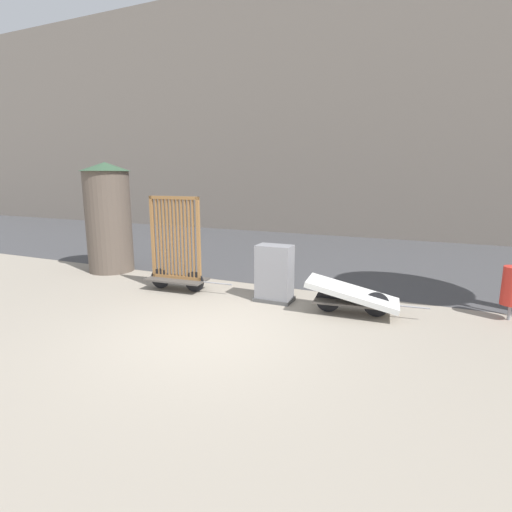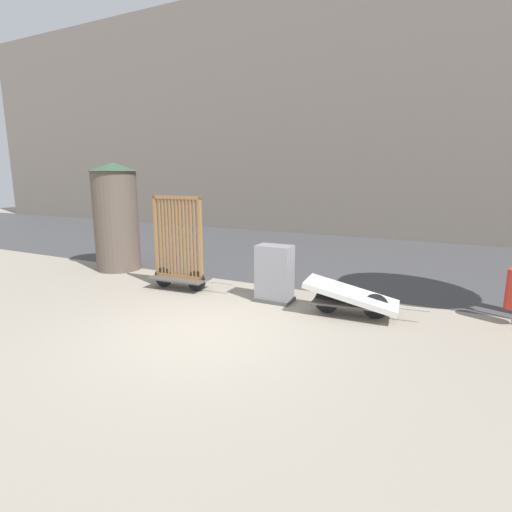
% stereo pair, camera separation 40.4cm
% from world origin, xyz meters
% --- Properties ---
extents(ground_plane, '(60.00, 60.00, 0.00)m').
position_xyz_m(ground_plane, '(0.00, 0.00, 0.00)').
color(ground_plane, gray).
extents(road_strip, '(56.00, 8.81, 0.01)m').
position_xyz_m(road_strip, '(0.00, 7.65, 0.00)').
color(road_strip, '#424244').
rests_on(road_strip, ground_plane).
extents(building_facade, '(48.00, 4.00, 10.97)m').
position_xyz_m(building_facade, '(0.00, 14.05, 5.48)').
color(building_facade, slate).
rests_on(building_facade, ground_plane).
extents(bike_cart_with_bedframe, '(2.13, 0.76, 2.20)m').
position_xyz_m(bike_cart_with_bedframe, '(-2.04, 2.02, 0.80)').
color(bike_cart_with_bedframe, '#4C4742').
rests_on(bike_cart_with_bedframe, ground_plane).
extents(bike_cart_with_mattress, '(2.32, 0.98, 0.68)m').
position_xyz_m(bike_cart_with_mattress, '(2.04, 2.02, 0.39)').
color(bike_cart_with_mattress, '#4C4742').
rests_on(bike_cart_with_mattress, ground_plane).
extents(utility_cabinet, '(0.81, 0.51, 1.22)m').
position_xyz_m(utility_cabinet, '(0.36, 2.18, 0.57)').
color(utility_cabinet, '#4C4C4C').
rests_on(utility_cabinet, ground_plane).
extents(advertising_column, '(1.37, 1.37, 3.01)m').
position_xyz_m(advertising_column, '(-4.88, 2.89, 1.53)').
color(advertising_column, brown).
rests_on(advertising_column, ground_plane).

